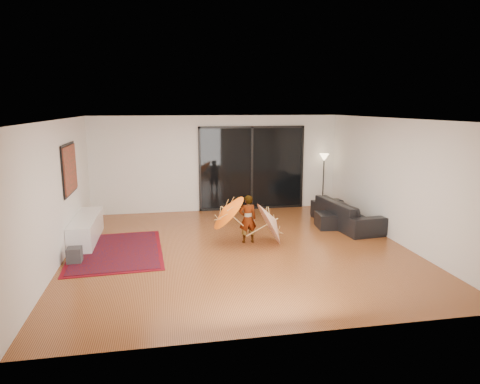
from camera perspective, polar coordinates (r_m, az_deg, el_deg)
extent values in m
plane|color=#965329|center=(9.09, -0.11, -7.59)|extent=(7.00, 7.00, 0.00)
plane|color=white|center=(8.60, -0.12, 9.69)|extent=(7.00, 7.00, 0.00)
plane|color=silver|center=(12.16, -3.07, 3.80)|extent=(7.00, 0.00, 7.00)
plane|color=silver|center=(5.43, 6.53, -5.90)|extent=(7.00, 0.00, 7.00)
plane|color=silver|center=(8.83, -23.08, -0.01)|extent=(0.00, 7.00, 7.00)
plane|color=silver|center=(9.97, 20.10, 1.43)|extent=(0.00, 7.00, 7.00)
cube|color=black|center=(12.32, 1.58, 3.20)|extent=(3.00, 0.04, 2.40)
cube|color=black|center=(12.19, 1.63, 8.64)|extent=(3.06, 0.06, 0.06)
cube|color=black|center=(12.52, 1.57, -2.12)|extent=(3.06, 0.06, 0.06)
cube|color=black|center=(12.30, 1.60, 3.19)|extent=(0.06, 0.06, 2.40)
cube|color=black|center=(9.74, -21.82, 2.87)|extent=(0.02, 1.28, 1.08)
cube|color=#1C4727|center=(9.74, -21.71, 2.88)|extent=(0.03, 1.18, 0.98)
cube|color=white|center=(10.13, -19.82, -4.65)|extent=(0.50, 1.97, 0.55)
cube|color=#424244|center=(8.85, -21.20, -7.87)|extent=(0.27, 0.27, 0.31)
cube|color=#620812|center=(9.29, -16.18, -7.60)|extent=(1.98, 2.66, 0.01)
cube|color=#620C09|center=(9.28, -16.19, -7.56)|extent=(1.81, 2.50, 0.02)
imported|color=black|center=(11.02, 13.97, -2.75)|extent=(1.12, 2.32, 0.65)
cube|color=black|center=(10.81, 11.93, -3.72)|extent=(0.71, 0.71, 0.37)
cylinder|color=black|center=(12.93, 10.91, -1.96)|extent=(0.27, 0.27, 0.03)
cylinder|color=black|center=(12.78, 11.03, 1.19)|extent=(0.04, 0.04, 1.47)
cone|color=#FFD899|center=(12.67, 11.16, 4.55)|extent=(0.27, 0.27, 0.22)
imported|color=#999999|center=(9.36, 1.04, -3.61)|extent=(0.40, 0.28, 1.07)
cone|color=#F7610D|center=(9.17, -2.27, -2.63)|extent=(0.75, 0.91, 0.78)
cylinder|color=tan|center=(9.26, -2.26, -4.64)|extent=(0.38, 0.02, 0.36)
cylinder|color=tan|center=(9.14, -2.28, -1.99)|extent=(0.05, 0.02, 0.05)
cone|color=white|center=(9.36, 4.83, -3.83)|extent=(0.63, 1.00, 0.98)
cylinder|color=tan|center=(9.46, 4.79, -5.99)|extent=(0.50, 0.02, 0.28)
cylinder|color=tan|center=(9.33, 4.84, -3.15)|extent=(0.06, 0.02, 0.04)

